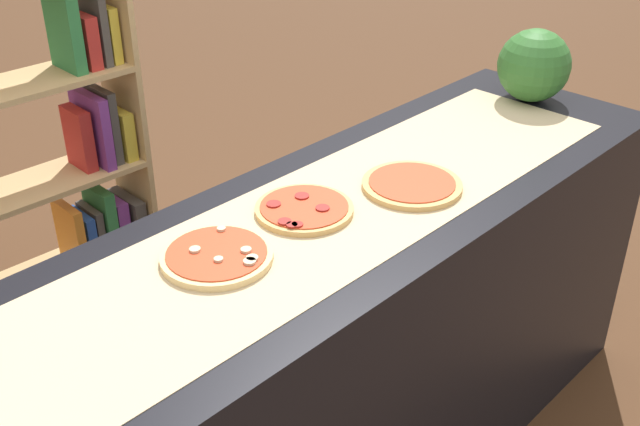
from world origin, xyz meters
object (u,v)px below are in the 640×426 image
object	(u,v)px
pizza_plain_2	(412,185)
bookshelf	(60,182)
pizza_pepperoni_1	(304,209)
pizza_mushroom_0	(217,256)
watermelon	(534,65)

from	to	relation	value
pizza_plain_2	bookshelf	distance (m)	1.22
pizza_pepperoni_1	pizza_mushroom_0	bearing A→B (deg)	-178.01
watermelon	bookshelf	xyz separation A→B (m)	(-1.12, 1.02, -0.36)
bookshelf	pizza_pepperoni_1	bearing A→B (deg)	-84.12
pizza_plain_2	watermelon	bearing A→B (deg)	7.82
pizza_plain_2	watermelon	world-z (taller)	watermelon
pizza_plain_2	bookshelf	xyz separation A→B (m)	(-0.38, 1.12, -0.26)
pizza_mushroom_0	watermelon	world-z (taller)	watermelon
watermelon	bookshelf	distance (m)	1.56
watermelon	pizza_plain_2	bearing A→B (deg)	-172.18
pizza_pepperoni_1	watermelon	xyz separation A→B (m)	(1.01, -0.01, 0.10)
pizza_mushroom_0	pizza_plain_2	distance (m)	0.56
pizza_plain_2	bookshelf	world-z (taller)	bookshelf
watermelon	pizza_mushroom_0	bearing A→B (deg)	-179.89
pizza_mushroom_0	pizza_pepperoni_1	size ratio (longest dim) A/B	1.04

